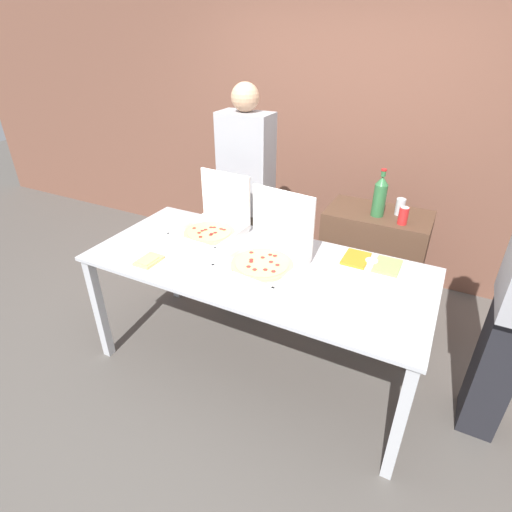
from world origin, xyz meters
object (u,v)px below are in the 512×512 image
pizza_box_far_left (213,224)px  soda_can_silver (400,207)px  veggie_tray (371,265)px  pizza_box_near_right (267,254)px  soda_bottle (380,196)px  paper_plate_front_left (149,261)px  soda_can_colored (403,216)px  person_guest_cap (246,200)px

pizza_box_far_left → soda_can_silver: (1.15, 0.71, 0.09)m
pizza_box_far_left → veggie_tray: 1.12m
pizza_box_near_right → soda_bottle: bearing=67.5°
veggie_tray → soda_bottle: (-0.11, 0.58, 0.23)m
paper_plate_front_left → pizza_box_near_right: bearing=25.6°
pizza_box_near_right → paper_plate_front_left: 0.75m
soda_can_colored → pizza_box_far_left: bearing=-154.9°
paper_plate_front_left → soda_bottle: soda_bottle is taller
soda_bottle → person_guest_cap: size_ratio=0.19×
pizza_box_near_right → pizza_box_far_left: bearing=165.2°
pizza_box_far_left → pizza_box_near_right: 0.57m
paper_plate_front_left → soda_bottle: size_ratio=0.69×
veggie_tray → pizza_box_far_left: bearing=-177.6°
paper_plate_front_left → person_guest_cap: (0.17, 0.98, 0.10)m
veggie_tray → soda_can_colored: soda_can_colored is taller
paper_plate_front_left → soda_can_colored: soda_can_colored is taller
veggie_tray → soda_can_silver: bearing=87.1°
pizza_box_far_left → soda_can_colored: size_ratio=3.69×
soda_can_silver → soda_bottle: bearing=-147.3°
soda_can_colored → veggie_tray: bearing=-99.0°
pizza_box_near_right → soda_can_colored: size_ratio=4.09×
pizza_box_far_left → soda_can_silver: size_ratio=3.69×
paper_plate_front_left → veggie_tray: bearing=24.9°
paper_plate_front_left → soda_can_colored: size_ratio=1.92×
pizza_box_near_right → soda_can_silver: 1.12m
veggie_tray → soda_bottle: size_ratio=1.24×
soda_can_colored → pizza_box_near_right: bearing=-130.8°
pizza_box_near_right → soda_bottle: (0.48, 0.84, 0.18)m
soda_can_silver → soda_can_colored: (0.05, -0.15, 0.00)m
veggie_tray → soda_can_colored: 0.54m
paper_plate_front_left → soda_can_colored: bearing=39.3°
pizza_box_far_left → paper_plate_front_left: 0.56m
soda_bottle → person_guest_cap: person_guest_cap is taller
pizza_box_far_left → soda_bottle: (1.01, 0.62, 0.18)m
pizza_box_far_left → soda_can_colored: pizza_box_far_left is taller
veggie_tray → soda_can_silver: 0.68m
soda_bottle → soda_can_silver: (0.14, 0.09, -0.09)m
pizza_box_near_right → soda_can_silver: pizza_box_near_right is taller
pizza_box_far_left → pizza_box_near_right: bearing=-18.0°
soda_bottle → paper_plate_front_left: bearing=-134.8°
paper_plate_front_left → person_guest_cap: person_guest_cap is taller
pizza_box_near_right → person_guest_cap: (-0.50, 0.65, 0.03)m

